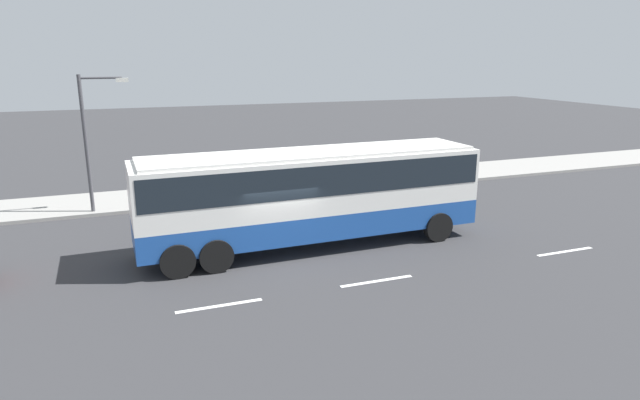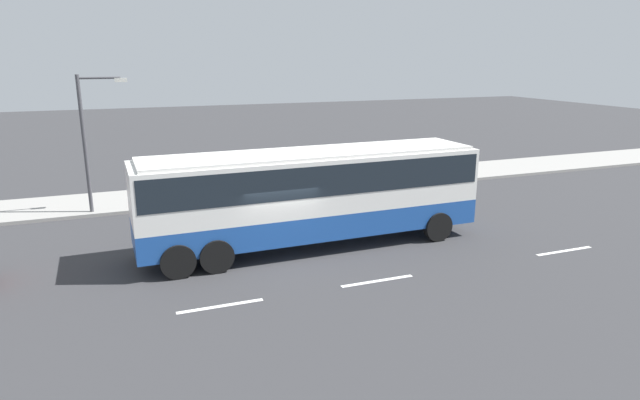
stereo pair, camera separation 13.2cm
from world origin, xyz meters
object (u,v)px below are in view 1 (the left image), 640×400
object	(u,v)px
coach_bus	(312,188)
pedestrian_at_crossing	(322,173)
pedestrian_near_curb	(391,159)
street_lamp	(91,132)

from	to	relation	value
coach_bus	pedestrian_at_crossing	distance (m)	7.90
pedestrian_near_curb	street_lamp	xyz separation A→B (m)	(-15.28, -1.94, 2.49)
pedestrian_near_curb	pedestrian_at_crossing	bearing A→B (deg)	172.82
pedestrian_near_curb	street_lamp	world-z (taller)	street_lamp
pedestrian_at_crossing	coach_bus	bearing A→B (deg)	79.36
pedestrian_near_curb	pedestrian_at_crossing	distance (m)	5.25
street_lamp	pedestrian_at_crossing	bearing A→B (deg)	0.04
pedestrian_near_curb	pedestrian_at_crossing	xyz separation A→B (m)	(-4.88, -1.94, -0.05)
coach_bus	pedestrian_at_crossing	world-z (taller)	coach_bus
pedestrian_at_crossing	street_lamp	distance (m)	10.70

